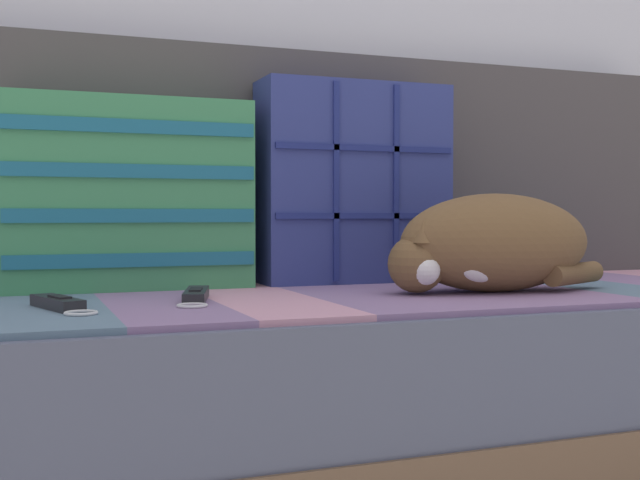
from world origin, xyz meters
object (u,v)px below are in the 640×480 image
(couch, at_px, (381,391))
(throw_pillow_quilted, at_px, (354,183))
(game_remote_far, at_px, (196,295))
(throw_pillow_striped, at_px, (129,194))
(sleeping_cat, at_px, (489,246))
(game_remote_near, at_px, (59,304))

(couch, bearing_deg, throw_pillow_quilted, 84.58)
(throw_pillow_quilted, xyz_separation_m, game_remote_far, (-0.40, -0.25, -0.20))
(couch, relative_size, throw_pillow_striped, 4.00)
(throw_pillow_striped, height_order, sleeping_cat, throw_pillow_striped)
(throw_pillow_quilted, bearing_deg, game_remote_near, -154.41)
(sleeping_cat, bearing_deg, couch, 142.02)
(couch, bearing_deg, throw_pillow_striped, 159.00)
(throw_pillow_quilted, relative_size, game_remote_near, 2.20)
(throw_pillow_striped, distance_m, sleeping_cat, 0.70)
(game_remote_far, bearing_deg, sleeping_cat, -5.31)
(throw_pillow_striped, distance_m, game_remote_far, 0.32)
(throw_pillow_quilted, bearing_deg, game_remote_far, -147.65)
(couch, bearing_deg, game_remote_near, -168.68)
(throw_pillow_striped, bearing_deg, couch, -21.00)
(game_remote_near, bearing_deg, throw_pillow_quilted, 25.59)
(couch, distance_m, game_remote_near, 0.65)
(couch, height_order, throw_pillow_striped, throw_pillow_striped)
(couch, height_order, sleeping_cat, sleeping_cat)
(throw_pillow_quilted, xyz_separation_m, game_remote_near, (-0.62, -0.30, -0.20))
(game_remote_far, bearing_deg, throw_pillow_striped, 106.89)
(throw_pillow_striped, relative_size, game_remote_far, 2.26)
(throw_pillow_quilted, xyz_separation_m, sleeping_cat, (0.15, -0.30, -0.13))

